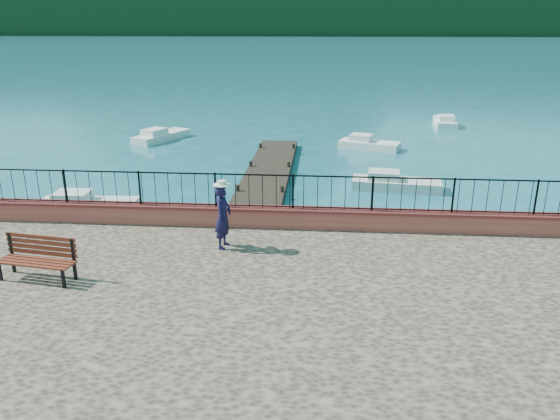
% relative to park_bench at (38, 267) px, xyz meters
% --- Properties ---
extents(ground, '(2000.00, 2000.00, 0.00)m').
position_rel_park_bench_xyz_m(ground, '(5.87, 0.09, -1.50)').
color(ground, '#19596B').
rests_on(ground, ground).
extents(parapet, '(28.00, 0.46, 0.58)m').
position_rel_park_bench_xyz_m(parapet, '(5.87, 3.79, -0.01)').
color(parapet, '#B05A3F').
rests_on(parapet, promenade).
extents(railing, '(27.00, 0.05, 0.95)m').
position_rel_park_bench_xyz_m(railing, '(5.87, 3.79, 0.76)').
color(railing, black).
rests_on(railing, parapet).
extents(dock, '(2.00, 16.00, 0.30)m').
position_rel_park_bench_xyz_m(dock, '(3.87, 12.09, -1.35)').
color(dock, '#2D231C').
rests_on(dock, ground).
extents(far_forest, '(900.00, 60.00, 18.00)m').
position_rel_park_bench_xyz_m(far_forest, '(5.87, 300.09, 7.50)').
color(far_forest, black).
rests_on(far_forest, ground).
extents(companion_hill, '(448.00, 384.00, 180.00)m').
position_rel_park_bench_xyz_m(companion_hill, '(225.87, 560.09, -1.50)').
color(companion_hill, '#142D23').
rests_on(companion_hill, ground).
extents(park_bench, '(1.85, 0.85, 0.99)m').
position_rel_park_bench_xyz_m(park_bench, '(0.00, 0.00, 0.00)').
color(park_bench, black).
rests_on(park_bench, promenade).
extents(person, '(0.50, 0.67, 1.68)m').
position_rel_park_bench_xyz_m(person, '(3.86, 2.20, 0.54)').
color(person, black).
rests_on(person, promenade).
extents(hat, '(0.44, 0.44, 0.12)m').
position_rel_park_bench_xyz_m(hat, '(3.86, 2.20, 1.44)').
color(hat, silver).
rests_on(hat, person).
extents(boat_0, '(3.70, 1.50, 0.80)m').
position_rel_park_bench_xyz_m(boat_0, '(-2.38, 7.97, -1.10)').
color(boat_0, silver).
rests_on(boat_0, ground).
extents(boat_1, '(3.84, 1.74, 0.80)m').
position_rel_park_bench_xyz_m(boat_1, '(9.52, 11.85, -1.10)').
color(boat_1, silver).
rests_on(boat_1, ground).
extents(boat_3, '(2.86, 4.10, 0.80)m').
position_rel_park_bench_xyz_m(boat_3, '(-3.40, 21.10, -1.10)').
color(boat_3, silver).
rests_on(boat_3, ground).
extents(boat_4, '(3.57, 2.36, 0.80)m').
position_rel_park_bench_xyz_m(boat_4, '(8.95, 19.67, -1.10)').
color(boat_4, white).
rests_on(boat_4, ground).
extents(boat_5, '(1.61, 3.62, 0.80)m').
position_rel_park_bench_xyz_m(boat_5, '(14.70, 27.57, -1.10)').
color(boat_5, white).
rests_on(boat_5, ground).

